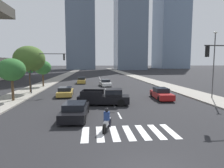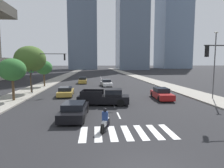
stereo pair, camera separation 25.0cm
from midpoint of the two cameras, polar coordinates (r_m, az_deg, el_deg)
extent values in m
cube|color=gray|center=(39.42, 15.01, -0.23)|extent=(4.00, 260.00, 0.15)
cube|color=gray|center=(38.11, -20.96, -0.64)|extent=(4.00, 260.00, 0.15)
cube|color=silver|center=(12.16, -8.63, -14.68)|extent=(0.45, 2.68, 0.01)
cube|color=silver|center=(12.15, -4.24, -14.64)|extent=(0.45, 2.68, 0.01)
cube|color=silver|center=(12.21, 0.12, -14.52)|extent=(0.45, 2.68, 0.01)
cube|color=silver|center=(12.33, 4.41, -14.33)|extent=(0.45, 2.68, 0.01)
cube|color=silver|center=(12.52, 8.60, -14.06)|extent=(0.45, 2.68, 0.01)
cube|color=silver|center=(12.77, 12.62, -13.74)|extent=(0.45, 2.68, 0.01)
cube|color=silver|center=(13.07, 16.47, -13.37)|extent=(0.45, 2.68, 0.01)
cube|color=silver|center=(16.09, 1.81, -9.39)|extent=(0.14, 2.00, 0.01)
cube|color=silver|center=(19.95, 0.24, -6.33)|extent=(0.14, 2.00, 0.01)
cube|color=silver|center=(23.85, -0.80, -4.26)|extent=(0.14, 2.00, 0.01)
cube|color=silver|center=(27.78, -1.55, -2.78)|extent=(0.14, 2.00, 0.01)
cube|color=silver|center=(31.72, -2.11, -1.66)|extent=(0.14, 2.00, 0.01)
cube|color=silver|center=(35.68, -2.55, -0.79)|extent=(0.14, 2.00, 0.01)
cube|color=silver|center=(39.65, -2.90, -0.09)|extent=(0.14, 2.00, 0.01)
cube|color=silver|center=(43.62, -3.18, 0.48)|extent=(0.14, 2.00, 0.01)
cube|color=silver|center=(47.60, -3.42, 0.95)|extent=(0.14, 2.00, 0.01)
cube|color=silver|center=(51.58, -3.62, 1.35)|extent=(0.14, 2.00, 0.01)
cube|color=silver|center=(55.57, -3.80, 1.70)|extent=(0.14, 2.00, 0.01)
cube|color=silver|center=(59.55, -3.94, 1.99)|extent=(0.14, 2.00, 0.01)
cube|color=silver|center=(63.54, -4.08, 2.25)|extent=(0.14, 2.00, 0.01)
cylinder|color=black|center=(13.38, -1.27, -11.31)|extent=(0.30, 0.61, 0.60)
cylinder|color=black|center=(12.00, -2.93, -13.40)|extent=(0.30, 0.61, 0.60)
cube|color=silver|center=(12.62, -2.05, -11.35)|extent=(0.58, 1.21, 0.32)
cylinder|color=#B2B2B7|center=(13.20, -1.37, -10.19)|extent=(0.15, 0.32, 0.67)
cylinder|color=black|center=(13.15, -1.33, -8.58)|extent=(0.68, 0.25, 0.04)
cube|color=navy|center=(12.40, -2.17, -9.57)|extent=(0.42, 0.34, 0.55)
sphere|color=black|center=(12.30, -2.18, -7.75)|extent=(0.26, 0.26, 0.26)
cylinder|color=black|center=(12.68, -2.86, -11.51)|extent=(0.15, 0.15, 0.55)
cylinder|color=black|center=(12.60, -1.24, -11.62)|extent=(0.15, 0.15, 0.55)
cube|color=black|center=(20.04, -2.85, -4.55)|extent=(5.52, 2.68, 0.75)
cube|color=black|center=(19.86, 0.20, -2.52)|extent=(1.93, 2.05, 0.70)
cube|color=black|center=(19.85, 0.20, -2.28)|extent=(1.95, 2.09, 0.39)
cube|color=black|center=(20.99, -5.83, -2.29)|extent=(2.22, 0.38, 0.55)
cube|color=black|center=(19.12, -6.58, -3.13)|extent=(2.22, 0.38, 0.55)
cube|color=black|center=(20.24, -9.31, -2.65)|extent=(0.33, 1.91, 0.55)
cylinder|color=black|center=(20.90, 2.30, -4.70)|extent=(0.79, 0.36, 0.76)
cylinder|color=black|center=(19.15, 2.36, -5.71)|extent=(0.79, 0.36, 0.76)
cylinder|color=black|center=(21.17, -7.54, -4.61)|extent=(0.79, 0.36, 0.76)
cylinder|color=black|center=(19.44, -8.38, -5.59)|extent=(0.79, 0.36, 0.76)
cube|color=#B28E38|center=(42.12, -9.30, 0.89)|extent=(1.89, 4.74, 0.69)
cube|color=black|center=(41.84, -9.32, 1.68)|extent=(1.59, 2.16, 0.52)
cylinder|color=black|center=(43.75, -10.27, 0.82)|extent=(0.24, 0.65, 0.64)
cylinder|color=black|center=(43.71, -8.24, 0.85)|extent=(0.24, 0.65, 0.64)
cylinder|color=black|center=(40.58, -10.44, 0.41)|extent=(0.24, 0.65, 0.64)
cylinder|color=black|center=(40.54, -8.25, 0.44)|extent=(0.24, 0.65, 0.64)
cube|color=black|center=(15.65, -11.38, -8.13)|extent=(2.14, 4.87, 0.65)
cube|color=black|center=(15.29, -11.56, -6.33)|extent=(1.77, 2.24, 0.46)
cylinder|color=black|center=(17.38, -13.36, -7.30)|extent=(0.26, 0.65, 0.64)
cylinder|color=black|center=(17.15, -7.73, -7.37)|extent=(0.26, 0.65, 0.64)
cylinder|color=black|center=(14.31, -15.77, -10.29)|extent=(0.26, 0.65, 0.64)
cylinder|color=black|center=(14.03, -8.89, -10.46)|extent=(0.26, 0.65, 0.64)
cube|color=silver|center=(36.82, -2.18, 0.12)|extent=(2.11, 4.69, 0.57)
cube|color=black|center=(36.99, -2.23, 1.01)|extent=(1.71, 2.17, 0.54)
cylinder|color=black|center=(35.43, -0.54, -0.32)|extent=(0.27, 0.65, 0.64)
cylinder|color=black|center=(35.19, -3.11, -0.37)|extent=(0.27, 0.65, 0.64)
cylinder|color=black|center=(38.48, -1.32, 0.20)|extent=(0.27, 0.65, 0.64)
cylinder|color=black|center=(38.26, -3.69, 0.15)|extent=(0.27, 0.65, 0.64)
cube|color=maroon|center=(24.02, 14.33, -3.19)|extent=(1.97, 4.76, 0.67)
cube|color=black|center=(24.16, 14.21, -1.72)|extent=(1.62, 2.18, 0.52)
cylinder|color=black|center=(22.82, 17.36, -4.21)|extent=(0.25, 0.65, 0.64)
cylinder|color=black|center=(22.33, 13.63, -4.33)|extent=(0.25, 0.65, 0.64)
cylinder|color=black|center=(25.78, 14.92, -2.97)|extent=(0.25, 0.65, 0.64)
cylinder|color=black|center=(25.35, 11.59, -3.04)|extent=(0.25, 0.65, 0.64)
cube|color=#B28E38|center=(26.29, -14.09, -2.50)|extent=(2.08, 4.62, 0.57)
cube|color=black|center=(25.99, -14.17, -1.44)|extent=(1.74, 2.11, 0.48)
cylinder|color=black|center=(27.92, -15.52, -2.30)|extent=(0.25, 0.65, 0.64)
cylinder|color=black|center=(27.76, -12.02, -2.25)|extent=(0.25, 0.65, 0.64)
cylinder|color=black|center=(24.89, -16.38, -3.33)|extent=(0.25, 0.65, 0.64)
cylinder|color=black|center=(24.71, -12.46, -3.29)|extent=(0.25, 0.65, 0.64)
cube|color=black|center=(16.91, 26.32, 8.82)|extent=(0.20, 0.28, 0.90)
sphere|color=red|center=(16.93, 26.37, 9.84)|extent=(0.18, 0.18, 0.18)
sphere|color=orange|center=(16.91, 26.32, 8.82)|extent=(0.18, 0.18, 0.18)
sphere|color=green|center=(16.89, 26.27, 7.81)|extent=(0.18, 0.18, 0.18)
cylinder|color=#333335|center=(28.86, -23.51, 3.26)|extent=(0.14, 0.14, 5.92)
cylinder|color=#333335|center=(28.22, -18.94, 8.58)|extent=(4.89, 0.10, 0.10)
cube|color=black|center=(27.80, -14.46, 7.83)|extent=(0.20, 0.28, 0.90)
sphere|color=red|center=(27.82, -14.48, 8.45)|extent=(0.18, 0.18, 0.18)
sphere|color=orange|center=(27.80, -14.46, 7.83)|extent=(0.18, 0.18, 0.18)
sphere|color=green|center=(27.80, -14.44, 7.22)|extent=(0.18, 0.18, 0.18)
cube|color=#19662D|center=(28.85, -23.51, 3.33)|extent=(0.60, 0.04, 0.18)
cylinder|color=#3F3F42|center=(25.85, 27.96, 4.74)|extent=(0.12, 0.12, 7.69)
ellipsoid|color=beige|center=(26.11, 28.41, 13.42)|extent=(0.50, 0.24, 0.20)
cylinder|color=#4C3823|center=(24.24, -27.91, -1.70)|extent=(0.28, 0.28, 2.30)
ellipsoid|color=#2D662D|center=(24.07, -28.19, 3.82)|extent=(2.96, 2.96, 2.52)
cylinder|color=#4C3823|center=(30.08, -23.52, 0.63)|extent=(0.28, 0.28, 3.07)
ellipsoid|color=#426028|center=(29.97, -23.79, 6.90)|extent=(4.38, 4.38, 3.73)
cylinder|color=#4C3823|center=(37.02, -20.16, 1.07)|extent=(0.28, 0.28, 2.25)
ellipsoid|color=#2D662D|center=(36.90, -20.29, 4.68)|extent=(3.02, 3.02, 2.57)
cube|color=slate|center=(187.69, 17.28, 20.15)|extent=(24.59, 29.29, 101.10)
camera|label=1|loc=(0.12, -90.33, -0.04)|focal=30.45mm
camera|label=2|loc=(0.12, 89.67, 0.04)|focal=30.45mm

